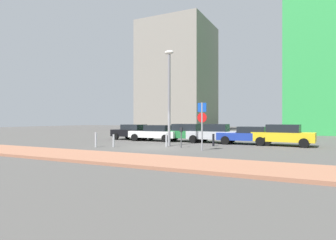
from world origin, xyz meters
The scene contains 16 objects.
ground_plane centered at (0.00, 0.00, 0.00)m, with size 120.00×120.00×0.00m, color #4C4947.
sidewalk_brick centered at (0.00, -5.89, 0.07)m, with size 40.00×3.26×0.14m, color #9E664C.
parked_car_black centered at (-5.43, 5.67, 0.75)m, with size 4.17×2.23×1.43m.
parked_car_white centered at (-2.84, 5.20, 0.73)m, with size 4.43×2.18×1.41m.
parked_car_green centered at (-0.11, 5.81, 0.80)m, with size 4.20×2.20×1.53m.
parked_car_silver centered at (2.42, 5.54, 0.78)m, with size 4.10×1.99×1.54m.
parked_car_blue centered at (5.20, 5.38, 0.71)m, with size 4.46×2.18×1.36m.
parked_car_yellow centered at (7.74, 5.29, 0.80)m, with size 4.32×2.30×1.55m.
parking_sign_post centered at (3.52, -0.31, 1.86)m, with size 0.60×0.10×2.95m.
parking_meter centered at (1.68, 0.70, 0.88)m, with size 0.18×0.14×1.36m.
street_lamp centered at (0.34, 1.57, 4.08)m, with size 0.70×0.36×6.91m.
traffic_bollard_near centered at (3.26, 2.81, 0.44)m, with size 0.16×0.16×0.87m, color black.
traffic_bollard_mid centered at (-2.76, -0.88, 0.43)m, with size 0.13×0.13×0.87m, color #B7B7BC.
traffic_bollard_far centered at (-3.72, -1.59, 0.51)m, with size 0.15×0.15×1.01m, color #B7B7BC.
traffic_bollard_edge centered at (0.50, 0.81, 0.47)m, with size 0.13×0.13×0.94m, color #B7B7BC.
building_under_construction centered at (-12.60, 31.68, 9.86)m, with size 11.96×12.22×19.72m, color gray.
Camera 1 is at (9.37, -16.75, 1.89)m, focal length 30.23 mm.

